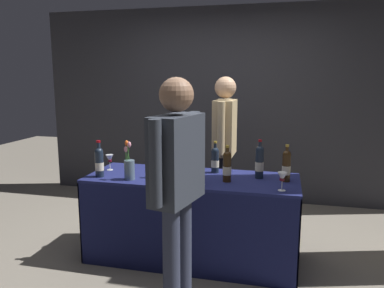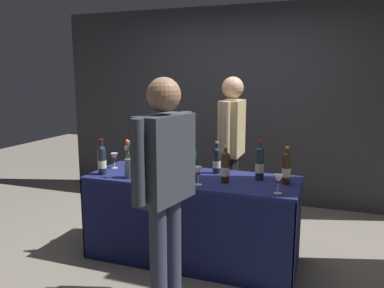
{
  "view_description": "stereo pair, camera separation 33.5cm",
  "coord_description": "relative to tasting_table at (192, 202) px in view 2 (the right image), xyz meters",
  "views": [
    {
      "loc": [
        0.78,
        -3.21,
        1.68
      ],
      "look_at": [
        0.0,
        0.0,
        1.08
      ],
      "focal_mm": 35.35,
      "sensor_mm": 36.0,
      "label": 1
    },
    {
      "loc": [
        1.11,
        -3.11,
        1.68
      ],
      "look_at": [
        0.0,
        0.0,
        1.08
      ],
      "focal_mm": 35.35,
      "sensor_mm": 36.0,
      "label": 2
    }
  ],
  "objects": [
    {
      "name": "ground_plane",
      "position": [
        0.0,
        0.0,
        -0.54
      ],
      "size": [
        12.0,
        12.0,
        0.0
      ],
      "primitive_type": "plane",
      "color": "gray"
    },
    {
      "name": "back_partition",
      "position": [
        0.0,
        1.88,
        0.75
      ],
      "size": [
        5.13,
        0.12,
        2.58
      ],
      "primitive_type": "cube",
      "color": "#2D2D33",
      "rests_on": "ground_plane"
    },
    {
      "name": "tasting_table",
      "position": [
        0.0,
        0.0,
        0.0
      ],
      "size": [
        1.89,
        0.71,
        0.78
      ],
      "color": "#191E51",
      "rests_on": "ground_plane"
    },
    {
      "name": "featured_wine_bottle",
      "position": [
        -0.81,
        -0.2,
        0.38
      ],
      "size": [
        0.08,
        0.08,
        0.33
      ],
      "color": "#192333",
      "rests_on": "tasting_table"
    },
    {
      "name": "display_bottle_0",
      "position": [
        -0.21,
        -0.08,
        0.38
      ],
      "size": [
        0.08,
        0.08,
        0.33
      ],
      "color": "black",
      "rests_on": "tasting_table"
    },
    {
      "name": "display_bottle_1",
      "position": [
        -0.09,
        -0.06,
        0.38
      ],
      "size": [
        0.08,
        0.08,
        0.32
      ],
      "color": "#38230F",
      "rests_on": "tasting_table"
    },
    {
      "name": "display_bottle_2",
      "position": [
        -0.1,
        0.05,
        0.38
      ],
      "size": [
        0.08,
        0.08,
        0.33
      ],
      "color": "black",
      "rests_on": "tasting_table"
    },
    {
      "name": "display_bottle_3",
      "position": [
        0.18,
        0.2,
        0.37
      ],
      "size": [
        0.07,
        0.07,
        0.3
      ],
      "color": "#192333",
      "rests_on": "tasting_table"
    },
    {
      "name": "display_bottle_4",
      "position": [
        0.05,
        -0.13,
        0.39
      ],
      "size": [
        0.07,
        0.07,
        0.34
      ],
      "color": "black",
      "rests_on": "tasting_table"
    },
    {
      "name": "display_bottle_5",
      "position": [
        0.82,
        0.04,
        0.38
      ],
      "size": [
        0.07,
        0.07,
        0.32
      ],
      "color": "#38230F",
      "rests_on": "tasting_table"
    },
    {
      "name": "display_bottle_6",
      "position": [
        0.33,
        -0.08,
        0.38
      ],
      "size": [
        0.07,
        0.07,
        0.32
      ],
      "color": "#38230F",
      "rests_on": "tasting_table"
    },
    {
      "name": "display_bottle_7",
      "position": [
        0.59,
        0.1,
        0.39
      ],
      "size": [
        0.08,
        0.08,
        0.35
      ],
      "color": "#192333",
      "rests_on": "tasting_table"
    },
    {
      "name": "wine_glass_near_vendor",
      "position": [
        0.13,
        -0.22,
        0.35
      ],
      "size": [
        0.07,
        0.07,
        0.16
      ],
      "color": "silver",
      "rests_on": "tasting_table"
    },
    {
      "name": "wine_glass_mid",
      "position": [
        -0.83,
        0.05,
        0.35
      ],
      "size": [
        0.07,
        0.07,
        0.15
      ],
      "color": "silver",
      "rests_on": "tasting_table"
    },
    {
      "name": "wine_glass_near_taster",
      "position": [
        0.79,
        -0.24,
        0.35
      ],
      "size": [
        0.08,
        0.08,
        0.15
      ],
      "color": "silver",
      "rests_on": "tasting_table"
    },
    {
      "name": "flower_vase",
      "position": [
        -0.51,
        -0.22,
        0.35
      ],
      "size": [
        0.09,
        0.09,
        0.35
      ],
      "color": "slate",
      "rests_on": "tasting_table"
    },
    {
      "name": "vendor_presenter",
      "position": [
        0.17,
        0.8,
        0.46
      ],
      "size": [
        0.23,
        0.56,
        1.67
      ],
      "rotation": [
        0.0,
        0.0,
        -1.58
      ],
      "color": "black",
      "rests_on": "ground_plane"
    },
    {
      "name": "taster_foreground_right",
      "position": [
        0.1,
        -0.83,
        0.47
      ],
      "size": [
        0.3,
        0.61,
        1.67
      ],
      "rotation": [
        0.0,
        0.0,
        1.36
      ],
      "color": "#2D3347",
      "rests_on": "ground_plane"
    }
  ]
}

